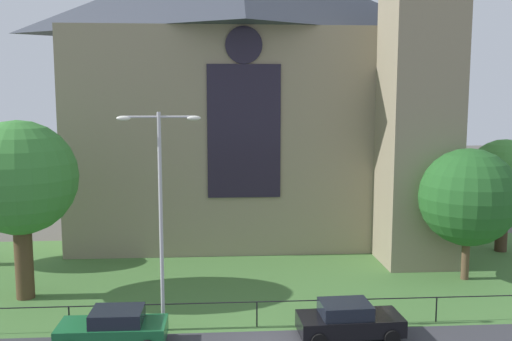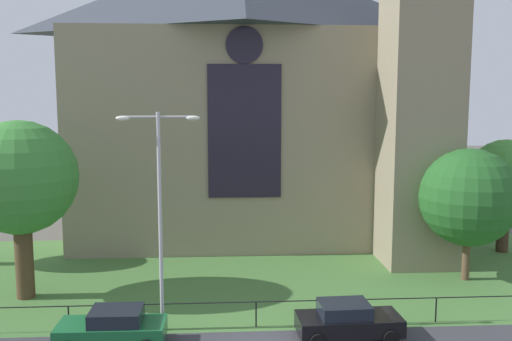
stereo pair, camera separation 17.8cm
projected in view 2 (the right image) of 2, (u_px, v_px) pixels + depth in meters
The scene contains 10 objects.
ground at pixel (258, 273), 31.80m from camera, with size 160.00×160.00×0.00m, color #56544C.
grass_verge at pixel (260, 284), 29.82m from camera, with size 120.00×20.00×0.01m, color #477538.
church_building at pixel (252, 89), 39.16m from camera, with size 23.20×16.20×26.00m.
iron_railing at pixel (256, 305), 24.22m from camera, with size 31.55×0.07×1.13m.
tree_right_near at pixel (469, 197), 30.04m from camera, with size 5.19×5.19×7.10m.
tree_right_far at pixel (506, 177), 35.55m from camera, with size 4.67×4.67×7.16m.
tree_left_near at pixel (20, 179), 27.13m from camera, with size 5.47×5.47×8.70m.
streetlamp_near at pixel (160, 196), 23.25m from camera, with size 3.37×0.26×9.18m.
parked_car_green at pixel (113, 328), 22.36m from camera, with size 4.22×2.06×1.51m.
parked_car_black at pixel (348, 321), 23.08m from camera, with size 4.27×2.17×1.51m.
Camera 2 is at (-2.07, -20.72, 9.79)m, focal length 39.88 mm.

